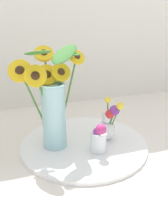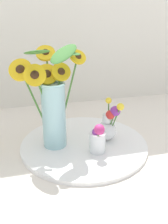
{
  "view_description": "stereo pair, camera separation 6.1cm",
  "coord_description": "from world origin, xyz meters",
  "px_view_note": "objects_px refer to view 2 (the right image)",
  "views": [
    {
      "loc": [
        -0.27,
        -0.83,
        0.56
      ],
      "look_at": [
        0.03,
        0.08,
        0.16
      ],
      "focal_mm": 42.0,
      "sensor_mm": 36.0,
      "label": 1
    },
    {
      "loc": [
        -0.21,
        -0.85,
        0.56
      ],
      "look_at": [
        0.03,
        0.08,
        0.16
      ],
      "focal_mm": 42.0,
      "sensor_mm": 36.0,
      "label": 2
    }
  ],
  "objects_px": {
    "mason_jar_sunflowers": "(52,102)",
    "serving_tray": "(84,145)",
    "vase_bulb_right": "(108,125)",
    "vase_small_center": "(98,140)"
  },
  "relations": [
    {
      "from": "mason_jar_sunflowers",
      "to": "serving_tray",
      "type": "bearing_deg",
      "value": -9.59
    },
    {
      "from": "mason_jar_sunflowers",
      "to": "vase_bulb_right",
      "type": "height_order",
      "value": "mason_jar_sunflowers"
    },
    {
      "from": "vase_bulb_right",
      "to": "mason_jar_sunflowers",
      "type": "bearing_deg",
      "value": 175.64
    },
    {
      "from": "vase_small_center",
      "to": "vase_bulb_right",
      "type": "bearing_deg",
      "value": 50.79
    },
    {
      "from": "mason_jar_sunflowers",
      "to": "vase_small_center",
      "type": "bearing_deg",
      "value": -34.27
    },
    {
      "from": "serving_tray",
      "to": "vase_small_center",
      "type": "height_order",
      "value": "vase_small_center"
    },
    {
      "from": "vase_small_center",
      "to": "vase_bulb_right",
      "type": "distance_m",
      "value": 0.11
    },
    {
      "from": "serving_tray",
      "to": "vase_bulb_right",
      "type": "bearing_deg",
      "value": 1.74
    },
    {
      "from": "vase_small_center",
      "to": "vase_bulb_right",
      "type": "xyz_separation_m",
      "value": [
        0.07,
        0.09,
        0.01
      ]
    },
    {
      "from": "serving_tray",
      "to": "mason_jar_sunflowers",
      "type": "distance_m",
      "value": 0.23
    }
  ]
}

